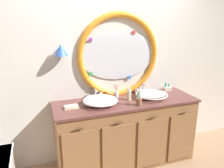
{
  "coord_description": "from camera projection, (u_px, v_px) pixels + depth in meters",
  "views": [
    {
      "loc": [
        -0.99,
        -2.32,
        1.97
      ],
      "look_at": [
        -0.08,
        0.25,
        1.17
      ],
      "focal_mm": 35.71,
      "sensor_mm": 36.0,
      "label": 1
    }
  ],
  "objects": [
    {
      "name": "back_wall_assembly",
      "position": [
        110.0,
        67.0,
        3.13
      ],
      "size": [
        6.4,
        0.26,
        2.6
      ],
      "color": "silver",
      "rests_on": "ground_plane"
    },
    {
      "name": "vanity_counter",
      "position": [
        126.0,
        131.0,
        3.1
      ],
      "size": [
        1.93,
        0.65,
        0.92
      ],
      "color": "olive",
      "rests_on": "ground_plane"
    },
    {
      "name": "sink_basin_left",
      "position": [
        100.0,
        100.0,
        2.81
      ],
      "size": [
        0.44,
        0.44,
        0.11
      ],
      "color": "white",
      "rests_on": "vanity_counter"
    },
    {
      "name": "sink_basin_right",
      "position": [
        152.0,
        94.0,
        3.05
      ],
      "size": [
        0.44,
        0.44,
        0.11
      ],
      "color": "white",
      "rests_on": "vanity_counter"
    },
    {
      "name": "faucet_set_left",
      "position": [
        95.0,
        95.0,
        3.04
      ],
      "size": [
        0.22,
        0.12,
        0.14
      ],
      "color": "silver",
      "rests_on": "vanity_counter"
    },
    {
      "name": "faucet_set_right",
      "position": [
        143.0,
        89.0,
        3.28
      ],
      "size": [
        0.23,
        0.11,
        0.14
      ],
      "color": "silver",
      "rests_on": "vanity_counter"
    },
    {
      "name": "toothbrush_holder_left",
      "position": [
        116.0,
        94.0,
        3.07
      ],
      "size": [
        0.08,
        0.08,
        0.21
      ],
      "color": "white",
      "rests_on": "vanity_counter"
    },
    {
      "name": "toothbrush_holder_right",
      "position": [
        139.0,
        101.0,
        2.8
      ],
      "size": [
        0.08,
        0.08,
        0.22
      ],
      "color": "#996647",
      "rests_on": "vanity_counter"
    },
    {
      "name": "soap_dispenser",
      "position": [
        129.0,
        95.0,
        2.98
      ],
      "size": [
        0.06,
        0.06,
        0.17
      ],
      "color": "#EFE5C6",
      "rests_on": "vanity_counter"
    },
    {
      "name": "folded_hand_towel",
      "position": [
        71.0,
        107.0,
        2.72
      ],
      "size": [
        0.18,
        0.11,
        0.03
      ],
      "color": "beige",
      "rests_on": "vanity_counter"
    },
    {
      "name": "toiletry_basket",
      "position": [
        167.0,
        88.0,
        3.38
      ],
      "size": [
        0.12,
        0.09,
        0.12
      ],
      "color": "beige",
      "rests_on": "vanity_counter"
    }
  ]
}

